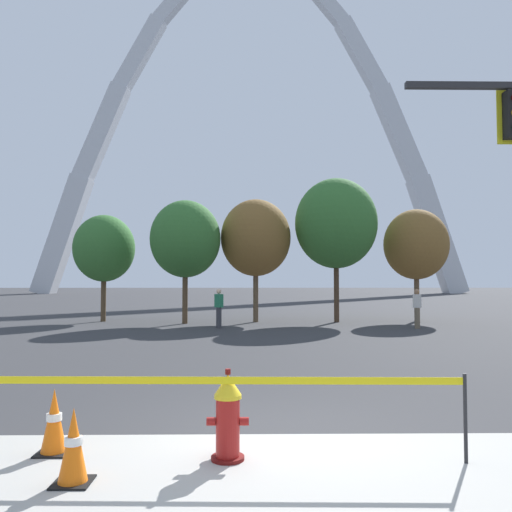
# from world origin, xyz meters

# --- Properties ---
(ground_plane) EXTENTS (240.00, 240.00, 0.00)m
(ground_plane) POSITION_xyz_m (0.00, 0.00, 0.00)
(ground_plane) COLOR #333335
(fire_hydrant) EXTENTS (0.46, 0.48, 0.99)m
(fire_hydrant) POSITION_xyz_m (-0.57, -0.86, 0.47)
(fire_hydrant) COLOR #5E0F0D
(fire_hydrant) RESTS_ON ground
(caution_tape_barrier) EXTENTS (5.97, 0.20, 0.96)m
(caution_tape_barrier) POSITION_xyz_m (-0.98, -0.92, 0.67)
(caution_tape_barrier) COLOR #232326
(caution_tape_barrier) RESTS_ON ground
(traffic_cone_by_hydrant) EXTENTS (0.36, 0.36, 0.73)m
(traffic_cone_by_hydrant) POSITION_xyz_m (-2.03, -1.49, 0.36)
(traffic_cone_by_hydrant) COLOR black
(traffic_cone_by_hydrant) RESTS_ON ground
(traffic_cone_mid_sidewalk) EXTENTS (0.36, 0.36, 0.73)m
(traffic_cone_mid_sidewalk) POSITION_xyz_m (-2.54, -0.63, 0.36)
(traffic_cone_mid_sidewalk) COLOR black
(traffic_cone_mid_sidewalk) RESTS_ON ground
(monument_arch) EXTENTS (62.12, 2.83, 51.10)m
(monument_arch) POSITION_xyz_m (0.00, 67.47, 22.61)
(monument_arch) COLOR silver
(monument_arch) RESTS_ON ground
(tree_far_left) EXTENTS (2.88, 2.88, 5.05)m
(tree_far_left) POSITION_xyz_m (-7.20, 17.97, 3.45)
(tree_far_left) COLOR brown
(tree_far_left) RESTS_ON ground
(tree_left_mid) EXTENTS (3.18, 3.18, 5.56)m
(tree_left_mid) POSITION_xyz_m (-3.19, 16.70, 3.80)
(tree_left_mid) COLOR brown
(tree_left_mid) RESTS_ON ground
(tree_center_left) EXTENTS (3.28, 3.28, 5.74)m
(tree_center_left) POSITION_xyz_m (0.01, 17.55, 3.93)
(tree_center_left) COLOR brown
(tree_center_left) RESTS_ON ground
(tree_center_right) EXTENTS (3.84, 3.84, 6.72)m
(tree_center_right) POSITION_xyz_m (3.76, 17.40, 4.60)
(tree_center_right) COLOR #473323
(tree_center_right) RESTS_ON ground
(tree_right_mid) EXTENTS (3.05, 3.05, 5.34)m
(tree_right_mid) POSITION_xyz_m (7.68, 17.87, 3.65)
(tree_right_mid) COLOR brown
(tree_right_mid) RESTS_ON ground
(pedestrian_walking_left) EXTENTS (0.38, 0.29, 1.59)m
(pedestrian_walking_left) POSITION_xyz_m (6.48, 14.20, 0.82)
(pedestrian_walking_left) COLOR brown
(pedestrian_walking_left) RESTS_ON ground
(pedestrian_standing_center) EXTENTS (0.38, 0.38, 1.59)m
(pedestrian_standing_center) POSITION_xyz_m (-1.54, 14.57, 0.82)
(pedestrian_standing_center) COLOR #38383D
(pedestrian_standing_center) RESTS_ON ground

